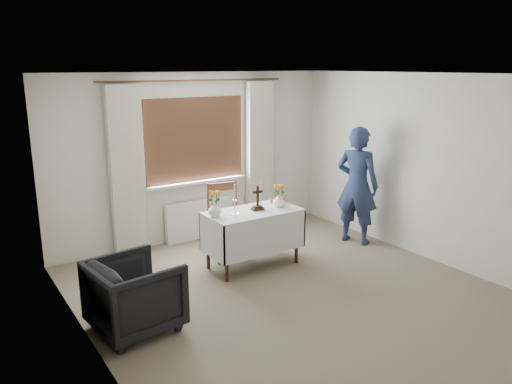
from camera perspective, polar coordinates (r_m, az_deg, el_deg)
ground at (r=5.90m, az=4.64°, el=-11.82°), size 5.00×5.00×0.00m
altar_table at (r=6.57m, az=-0.36°, el=-5.35°), size 1.24×0.64×0.76m
wooden_chair at (r=6.86m, az=-3.27°, el=-3.37°), size 0.54×0.54×1.03m
armchair at (r=5.21m, az=-13.67°, el=-11.35°), size 0.90×0.88×0.74m
person at (r=7.48m, az=11.49°, el=0.74°), size 0.64×0.75×1.75m
radiator at (r=7.69m, az=-6.49°, el=-3.12°), size 1.10×0.10×0.60m
wooden_cross at (r=6.45m, az=0.19°, el=-0.69°), size 0.16×0.12×0.32m
candlestick_left at (r=6.26m, az=-2.46°, el=-0.85°), size 0.14×0.14×0.39m
candlestick_right at (r=6.48m, az=0.55°, el=-0.34°), size 0.11×0.11×0.38m
flower_vase_left at (r=6.22m, az=-4.71°, el=-1.99°), size 0.21×0.21×0.18m
flower_vase_right at (r=6.63m, az=2.62°, el=-0.97°), size 0.21×0.21×0.17m
wicker_basket at (r=6.85m, az=2.47°, el=-0.87°), size 0.27×0.27×0.08m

